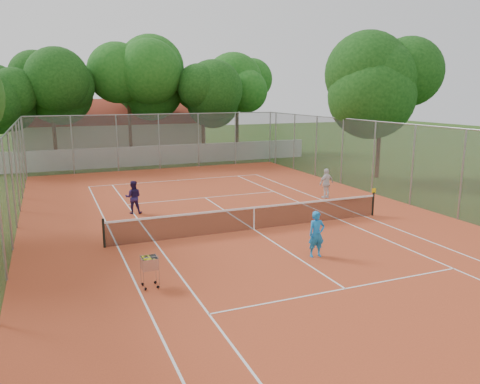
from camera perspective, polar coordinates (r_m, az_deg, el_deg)
name	(u,v)px	position (r m, az deg, el deg)	size (l,w,h in m)	color
ground	(254,230)	(19.23, 1.71, -4.65)	(120.00, 120.00, 0.00)	#1F3C10
court_pad	(254,230)	(19.23, 1.71, -4.63)	(18.00, 34.00, 0.02)	#BC4824
court_lines	(254,229)	(19.23, 1.71, -4.59)	(10.98, 23.78, 0.01)	white
tennis_net	(254,218)	(19.09, 1.72, -3.19)	(11.88, 0.10, 0.98)	black
perimeter_fence	(254,182)	(18.76, 1.75, 1.21)	(18.00, 34.00, 4.00)	slate
boundary_wall	(154,155)	(36.90, -10.45, 4.41)	(26.00, 0.30, 1.50)	silver
clubhouse	(110,128)	(46.26, -15.60, 7.48)	(16.40, 9.00, 4.40)	beige
tropical_trees	(144,99)	(39.54, -11.62, 11.04)	(29.00, 19.00, 10.00)	#0F380E
player_near	(317,234)	(16.14, 9.31, -5.09)	(0.58, 0.38, 1.59)	#187BCC
player_far_left	(133,197)	(22.14, -12.88, -0.61)	(0.75, 0.58, 1.54)	#241848
player_far_right	(326,183)	(25.16, 10.49, 1.05)	(0.93, 0.39, 1.59)	silver
ball_hopper	(150,271)	(13.81, -10.94, -9.43)	(0.48, 0.48, 1.00)	#ADADB4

